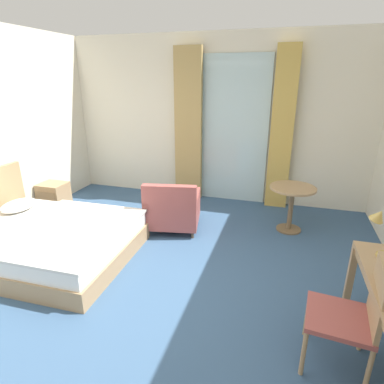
% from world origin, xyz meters
% --- Properties ---
extents(ground, '(6.02, 6.40, 0.10)m').
position_xyz_m(ground, '(0.00, 0.00, -0.05)').
color(ground, '#38567A').
extents(wall_back, '(5.62, 0.12, 2.90)m').
position_xyz_m(wall_back, '(0.00, 2.94, 1.45)').
color(wall_back, silver).
rests_on(wall_back, ground).
extents(balcony_glass_door, '(1.19, 0.02, 2.55)m').
position_xyz_m(balcony_glass_door, '(0.38, 2.86, 1.28)').
color(balcony_glass_door, silver).
rests_on(balcony_glass_door, ground).
extents(curtain_panel_left, '(0.49, 0.10, 2.68)m').
position_xyz_m(curtain_panel_left, '(-0.44, 2.76, 1.34)').
color(curtain_panel_left, tan).
rests_on(curtain_panel_left, ground).
extents(curtain_panel_right, '(0.37, 0.10, 2.68)m').
position_xyz_m(curtain_panel_right, '(1.19, 2.76, 1.34)').
color(curtain_panel_right, tan).
rests_on(curtain_panel_right, ground).
extents(bed, '(2.17, 1.71, 0.98)m').
position_xyz_m(bed, '(-1.57, 0.14, 0.24)').
color(bed, tan).
rests_on(bed, ground).
extents(nightstand, '(0.43, 0.39, 0.48)m').
position_xyz_m(nightstand, '(-2.44, 1.45, 0.24)').
color(nightstand, tan).
rests_on(nightstand, ground).
extents(desk_chair, '(0.52, 0.52, 0.95)m').
position_xyz_m(desk_chair, '(1.90, -0.55, 0.52)').
color(desk_chair, '#9E4C47').
rests_on(desk_chair, ground).
extents(desk_lamp, '(0.27, 0.26, 0.41)m').
position_xyz_m(desk_lamp, '(2.13, 0.04, 0.98)').
color(desk_lamp, tan).
rests_on(desk_lamp, writing_desk).
extents(armchair_by_window, '(0.89, 0.89, 0.78)m').
position_xyz_m(armchair_by_window, '(-0.25, 1.36, 0.32)').
color(armchair_by_window, '#9E4C47').
rests_on(armchair_by_window, ground).
extents(round_cafe_table, '(0.66, 0.66, 0.69)m').
position_xyz_m(round_cafe_table, '(1.44, 1.82, 0.51)').
color(round_cafe_table, tan).
rests_on(round_cafe_table, ground).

